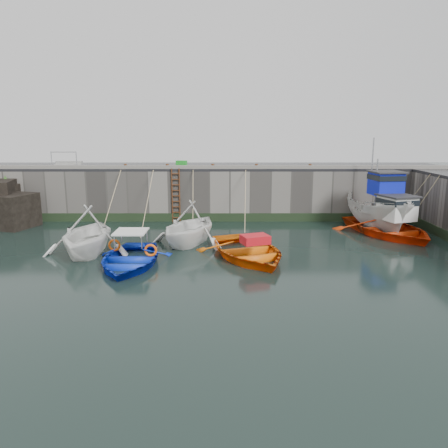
{
  "coord_description": "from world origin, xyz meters",
  "views": [
    {
      "loc": [
        0.83,
        -15.83,
        5.39
      ],
      "look_at": [
        0.86,
        3.65,
        1.2
      ],
      "focal_mm": 35.0,
      "sensor_mm": 36.0,
      "label": 1
    }
  ],
  "objects_px": {
    "boat_near_white": "(88,253)",
    "bollard_a": "(125,166)",
    "boat_far_orange": "(388,227)",
    "boat_near_navy": "(247,257)",
    "bollard_e": "(310,166)",
    "bollard_d": "(256,166)",
    "bollard_b": "(167,166)",
    "bollard_c": "(213,166)",
    "ladder": "(176,195)",
    "fish_crate": "(181,163)",
    "boat_near_blacktrim": "(189,244)",
    "boat_near_blue": "(130,264)",
    "boat_far_white": "(379,211)"
  },
  "relations": [
    {
      "from": "boat_near_blue",
      "to": "bollard_a",
      "type": "xyz_separation_m",
      "value": [
        -1.98,
        8.92,
        3.3
      ]
    },
    {
      "from": "boat_near_navy",
      "to": "bollard_c",
      "type": "height_order",
      "value": "bollard_c"
    },
    {
      "from": "boat_near_blacktrim",
      "to": "fish_crate",
      "type": "bearing_deg",
      "value": 120.44
    },
    {
      "from": "boat_near_navy",
      "to": "bollard_b",
      "type": "distance_m",
      "value": 9.59
    },
    {
      "from": "boat_near_white",
      "to": "bollard_c",
      "type": "relative_size",
      "value": 16.68
    },
    {
      "from": "boat_near_blacktrim",
      "to": "bollard_d",
      "type": "height_order",
      "value": "bollard_d"
    },
    {
      "from": "fish_crate",
      "to": "bollard_e",
      "type": "xyz_separation_m",
      "value": [
        7.86,
        -2.19,
        -0.02
      ]
    },
    {
      "from": "boat_near_blacktrim",
      "to": "fish_crate",
      "type": "xyz_separation_m",
      "value": [
        -1.05,
        7.73,
        3.32
      ]
    },
    {
      "from": "boat_near_blue",
      "to": "bollard_a",
      "type": "relative_size",
      "value": 17.04
    },
    {
      "from": "bollard_b",
      "to": "bollard_c",
      "type": "relative_size",
      "value": 1.0
    },
    {
      "from": "bollard_b",
      "to": "bollard_d",
      "type": "distance_m",
      "value": 5.3
    },
    {
      "from": "boat_far_orange",
      "to": "bollard_d",
      "type": "xyz_separation_m",
      "value": [
        -6.72,
        3.68,
        2.9
      ]
    },
    {
      "from": "fish_crate",
      "to": "bollard_b",
      "type": "relative_size",
      "value": 2.38
    },
    {
      "from": "ladder",
      "to": "bollard_c",
      "type": "height_order",
      "value": "bollard_c"
    },
    {
      "from": "fish_crate",
      "to": "bollard_d",
      "type": "bearing_deg",
      "value": -11.89
    },
    {
      "from": "boat_far_orange",
      "to": "boat_near_navy",
      "type": "bearing_deg",
      "value": -169.14
    },
    {
      "from": "boat_near_blacktrim",
      "to": "bollard_a",
      "type": "height_order",
      "value": "bollard_a"
    },
    {
      "from": "boat_far_white",
      "to": "bollard_b",
      "type": "distance_m",
      "value": 12.39
    },
    {
      "from": "bollard_b",
      "to": "boat_far_orange",
      "type": "bearing_deg",
      "value": -17.04
    },
    {
      "from": "boat_far_orange",
      "to": "fish_crate",
      "type": "height_order",
      "value": "boat_far_orange"
    },
    {
      "from": "bollard_b",
      "to": "bollard_c",
      "type": "height_order",
      "value": "same"
    },
    {
      "from": "bollard_b",
      "to": "boat_near_blacktrim",
      "type": "bearing_deg",
      "value": -73.15
    },
    {
      "from": "boat_near_white",
      "to": "boat_near_blacktrim",
      "type": "bearing_deg",
      "value": 19.71
    },
    {
      "from": "boat_near_blue",
      "to": "boat_far_white",
      "type": "height_order",
      "value": "boat_far_white"
    },
    {
      "from": "boat_near_blacktrim",
      "to": "bollard_b",
      "type": "bearing_deg",
      "value": 129.6
    },
    {
      "from": "boat_near_blacktrim",
      "to": "boat_far_white",
      "type": "height_order",
      "value": "boat_far_white"
    },
    {
      "from": "boat_near_white",
      "to": "fish_crate",
      "type": "xyz_separation_m",
      "value": [
        3.35,
        9.45,
        3.32
      ]
    },
    {
      "from": "bollard_b",
      "to": "fish_crate",
      "type": "bearing_deg",
      "value": 73.81
    },
    {
      "from": "boat_near_blacktrim",
      "to": "boat_far_orange",
      "type": "bearing_deg",
      "value": 32.97
    },
    {
      "from": "boat_far_white",
      "to": "boat_far_orange",
      "type": "bearing_deg",
      "value": -92.76
    },
    {
      "from": "boat_near_navy",
      "to": "boat_far_orange",
      "type": "bearing_deg",
      "value": 9.37
    },
    {
      "from": "boat_far_orange",
      "to": "bollard_e",
      "type": "height_order",
      "value": "boat_far_orange"
    },
    {
      "from": "bollard_a",
      "to": "bollard_b",
      "type": "relative_size",
      "value": 1.0
    },
    {
      "from": "ladder",
      "to": "boat_far_orange",
      "type": "height_order",
      "value": "boat_far_orange"
    },
    {
      "from": "boat_near_white",
      "to": "bollard_e",
      "type": "relative_size",
      "value": 16.68
    },
    {
      "from": "bollard_a",
      "to": "bollard_c",
      "type": "bearing_deg",
      "value": 0.0
    },
    {
      "from": "bollard_a",
      "to": "bollard_b",
      "type": "bearing_deg",
      "value": 0.0
    },
    {
      "from": "bollard_c",
      "to": "boat_near_white",
      "type": "bearing_deg",
      "value": -126.71
    },
    {
      "from": "bollard_b",
      "to": "bollard_c",
      "type": "bearing_deg",
      "value": 0.0
    },
    {
      "from": "boat_far_white",
      "to": "bollard_e",
      "type": "xyz_separation_m",
      "value": [
        -3.44,
        2.38,
        2.3
      ]
    },
    {
      "from": "boat_near_blue",
      "to": "bollard_b",
      "type": "distance_m",
      "value": 9.53
    },
    {
      "from": "bollard_e",
      "to": "bollard_d",
      "type": "bearing_deg",
      "value": 180.0
    },
    {
      "from": "bollard_e",
      "to": "fish_crate",
      "type": "bearing_deg",
      "value": 164.46
    },
    {
      "from": "boat_near_blacktrim",
      "to": "boat_far_orange",
      "type": "height_order",
      "value": "boat_far_orange"
    },
    {
      "from": "boat_near_white",
      "to": "bollard_a",
      "type": "distance_m",
      "value": 7.99
    },
    {
      "from": "ladder",
      "to": "fish_crate",
      "type": "distance_m",
      "value": 3.06
    },
    {
      "from": "boat_far_orange",
      "to": "bollard_b",
      "type": "bearing_deg",
      "value": 145.12
    },
    {
      "from": "boat_near_blacktrim",
      "to": "bollard_d",
      "type": "xyz_separation_m",
      "value": [
        3.62,
        5.55,
        3.3
      ]
    },
    {
      "from": "boat_far_white",
      "to": "fish_crate",
      "type": "relative_size",
      "value": 9.41
    },
    {
      "from": "ladder",
      "to": "bollard_c",
      "type": "bearing_deg",
      "value": 8.67
    }
  ]
}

